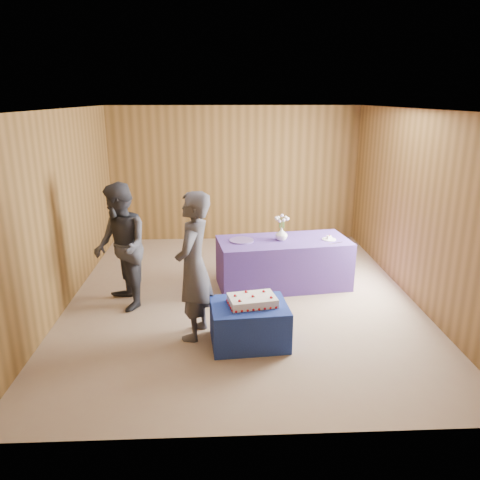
{
  "coord_description": "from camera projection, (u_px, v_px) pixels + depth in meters",
  "views": [
    {
      "loc": [
        -0.32,
        -6.42,
        2.86
      ],
      "look_at": [
        -0.02,
        0.1,
        0.85
      ],
      "focal_mm": 35.0,
      "sensor_mm": 36.0,
      "label": 1
    }
  ],
  "objects": [
    {
      "name": "cake_slice",
      "position": [
        329.0,
        237.0,
        7.18
      ],
      "size": [
        0.07,
        0.07,
        0.07
      ],
      "rotation": [
        0.0,
        0.0,
        0.25
      ],
      "color": "white",
      "rests_on": "plate"
    },
    {
      "name": "room_shell",
      "position": [
        242.0,
        176.0,
        6.46
      ],
      "size": [
        5.04,
        6.04,
        2.72
      ],
      "color": "brown",
      "rests_on": "ground"
    },
    {
      "name": "platter",
      "position": [
        242.0,
        240.0,
        7.12
      ],
      "size": [
        0.42,
        0.42,
        0.02
      ],
      "primitive_type": "cylinder",
      "rotation": [
        0.0,
        0.0,
        0.13
      ],
      "color": "#604992",
      "rests_on": "serving_table"
    },
    {
      "name": "cake_table",
      "position": [
        249.0,
        324.0,
        5.6
      ],
      "size": [
        0.96,
        0.78,
        0.5
      ],
      "primitive_type": "cube",
      "rotation": [
        0.0,
        0.0,
        0.09
      ],
      "color": "#1B3999",
      "rests_on": "ground"
    },
    {
      "name": "flower_spray",
      "position": [
        282.0,
        219.0,
        7.07
      ],
      "size": [
        0.22,
        0.22,
        0.17
      ],
      "color": "#315B24",
      "rests_on": "vase"
    },
    {
      "name": "sheet_cake",
      "position": [
        252.0,
        300.0,
        5.53
      ],
      "size": [
        0.63,
        0.49,
        0.13
      ],
      "rotation": [
        0.0,
        0.0,
        0.19
      ],
      "color": "white",
      "rests_on": "cake_table"
    },
    {
      "name": "knife",
      "position": [
        336.0,
        243.0,
        7.01
      ],
      "size": [
        0.24,
        0.13,
        0.0
      ],
      "primitive_type": "cube",
      "rotation": [
        0.0,
        0.0,
        0.44
      ],
      "color": "silver",
      "rests_on": "serving_table"
    },
    {
      "name": "plate",
      "position": [
        329.0,
        239.0,
        7.19
      ],
      "size": [
        0.28,
        0.28,
        0.01
      ],
      "primitive_type": "cylinder",
      "rotation": [
        0.0,
        0.0,
        0.43
      ],
      "color": "silver",
      "rests_on": "serving_table"
    },
    {
      "name": "ground",
      "position": [
        241.0,
        296.0,
        6.99
      ],
      "size": [
        6.0,
        6.0,
        0.0
      ],
      "primitive_type": "plane",
      "color": "gray",
      "rests_on": "ground"
    },
    {
      "name": "vase",
      "position": [
        281.0,
        234.0,
        7.15
      ],
      "size": [
        0.23,
        0.23,
        0.19
      ],
      "primitive_type": "imported",
      "rotation": [
        0.0,
        0.0,
        -0.25
      ],
      "color": "silver",
      "rests_on": "serving_table"
    },
    {
      "name": "serving_table",
      "position": [
        283.0,
        263.0,
        7.29
      ],
      "size": [
        2.1,
        1.16,
        0.75
      ],
      "primitive_type": "cube",
      "rotation": [
        0.0,
        0.0,
        0.13
      ],
      "color": "#4A2E81",
      "rests_on": "ground"
    },
    {
      "name": "guest_right",
      "position": [
        121.0,
        247.0,
        6.4
      ],
      "size": [
        0.98,
        1.07,
        1.77
      ],
      "primitive_type": "imported",
      "rotation": [
        0.0,
        0.0,
        -1.11
      ],
      "color": "#2E2F38",
      "rests_on": "ground"
    },
    {
      "name": "guest_left",
      "position": [
        194.0,
        266.0,
        5.59
      ],
      "size": [
        0.59,
        0.75,
        1.83
      ],
      "primitive_type": "imported",
      "rotation": [
        0.0,
        0.0,
        -1.82
      ],
      "color": "#3D3D48",
      "rests_on": "ground"
    }
  ]
}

